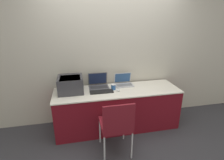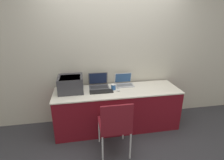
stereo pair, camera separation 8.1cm
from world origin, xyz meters
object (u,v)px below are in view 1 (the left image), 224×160
at_px(printer, 71,84).
at_px(external_keyboard, 102,92).
at_px(coffee_cup, 113,87).
at_px(laptop_right, 124,82).
at_px(laptop_left, 98,84).
at_px(chair, 116,124).
at_px(mouse, 118,90).

bearing_deg(printer, external_keyboard, -14.89).
relative_size(external_keyboard, coffee_cup, 3.96).
bearing_deg(printer, laptop_right, 7.16).
xyz_separation_m(laptop_right, coffee_cup, (-0.23, -0.17, 0.00)).
bearing_deg(external_keyboard, laptop_right, 29.11).
xyz_separation_m(printer, laptop_left, (0.48, 0.12, -0.09)).
distance_m(printer, laptop_left, 0.51).
xyz_separation_m(laptop_left, laptop_right, (0.47, 0.00, -0.01)).
relative_size(laptop_right, chair, 0.37).
distance_m(laptop_right, external_keyboard, 0.52).
bearing_deg(coffee_cup, laptop_left, 144.37).
height_order(mouse, chair, chair).
bearing_deg(mouse, laptop_left, 139.03).
relative_size(printer, external_keyboard, 1.04).
bearing_deg(coffee_cup, mouse, -55.44).
distance_m(coffee_cup, mouse, 0.11).
bearing_deg(laptop_right, external_keyboard, -150.89).
relative_size(mouse, chair, 0.07).
relative_size(printer, mouse, 6.83).
distance_m(printer, laptop_right, 0.97).
distance_m(laptop_left, laptop_right, 0.47).
bearing_deg(laptop_right, chair, -111.31).
bearing_deg(chair, laptop_right, 68.69).
bearing_deg(coffee_cup, external_keyboard, -160.05).
distance_m(printer, external_keyboard, 0.54).
bearing_deg(chair, mouse, 74.43).
bearing_deg(laptop_right, laptop_left, -179.73).
bearing_deg(chair, printer, 128.36).
bearing_deg(mouse, external_keyboard, 178.00).
height_order(laptop_right, mouse, laptop_right).
bearing_deg(laptop_left, coffee_cup, -35.63).
bearing_deg(laptop_left, external_keyboard, -85.88).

